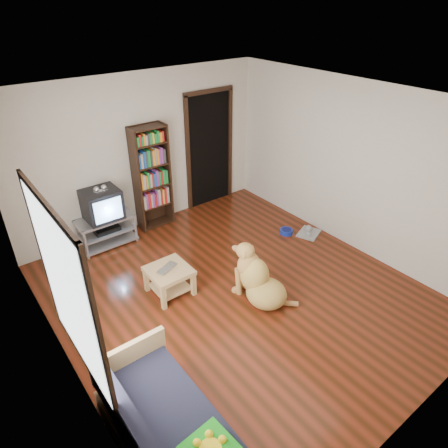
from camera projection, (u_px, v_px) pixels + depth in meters
ground at (236, 293)px, 5.56m from camera, size 5.00×5.00×0.00m
ceiling at (240, 104)px, 4.24m from camera, size 5.00×5.00×0.00m
wall_back at (142, 153)px, 6.60m from camera, size 4.50×0.00×4.50m
wall_front at (435, 330)px, 3.20m from camera, size 4.50×0.00×4.50m
wall_left at (51, 282)px, 3.72m from camera, size 0.00×5.00×5.00m
wall_right at (352, 168)px, 6.08m from camera, size 0.00×5.00×5.00m
laptop at (170, 269)px, 5.34m from camera, size 0.37×0.30×0.02m
dog_bowl at (286, 232)px, 6.88m from camera, size 0.22×0.22×0.08m
grey_rag at (309, 233)px, 6.88m from camera, size 0.49×0.44×0.03m
window at (67, 292)px, 3.28m from camera, size 0.03×1.46×1.70m
doorway at (209, 147)px, 7.39m from camera, size 1.03×0.05×2.19m
tv_stand at (106, 230)px, 6.49m from camera, size 0.90×0.45×0.50m
crt_tv at (101, 204)px, 6.26m from camera, size 0.55×0.52×0.58m
bookshelf at (151, 172)px, 6.68m from camera, size 0.60×0.30×1.80m
sofa at (170, 437)px, 3.50m from camera, size 0.80×1.80×0.80m
coffee_table at (169, 276)px, 5.43m from camera, size 0.55×0.55×0.40m
dog at (258, 281)px, 5.31m from camera, size 0.63×0.93×0.82m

